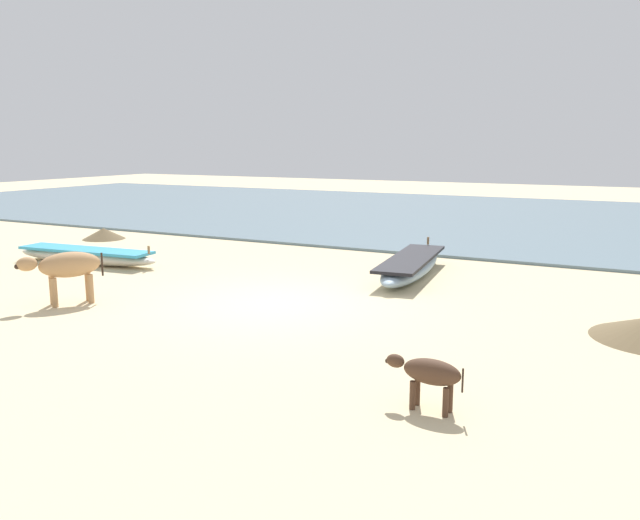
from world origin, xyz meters
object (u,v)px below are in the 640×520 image
fishing_boat_2 (86,255)px  calf_near_dark (429,373)px  fishing_boat_1 (411,266)px  cow_adult_tan (67,267)px

fishing_boat_2 → calf_near_dark: size_ratio=4.52×
fishing_boat_1 → cow_adult_tan: (-5.06, -5.58, 0.49)m
fishing_boat_1 → calf_near_dark: fishing_boat_1 is taller
calf_near_dark → fishing_boat_1: bearing=-65.9°
cow_adult_tan → calf_near_dark: bearing=111.1°
fishing_boat_1 → fishing_boat_2: fishing_boat_1 is taller
cow_adult_tan → fishing_boat_1: bearing=170.5°
fishing_boat_1 → calf_near_dark: 7.66m
fishing_boat_1 → calf_near_dark: bearing=-165.8°
fishing_boat_2 → cow_adult_tan: (2.98, -3.18, 0.52)m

